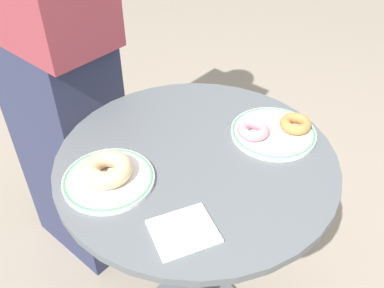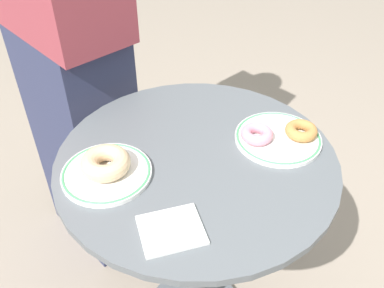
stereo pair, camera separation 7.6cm
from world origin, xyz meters
The scene contains 8 objects.
cafe_table centered at (0.00, 0.00, 0.49)m, with size 0.64×0.64×0.70m.
plate_left centered at (-0.20, -0.04, 0.71)m, with size 0.19×0.19×0.01m.
plate_right centered at (0.20, 0.04, 0.71)m, with size 0.20×0.20×0.01m.
donut_glazed centered at (-0.20, -0.04, 0.73)m, with size 0.11×0.11×0.04m, color #E0B789.
donut_old_fashioned centered at (0.25, 0.04, 0.73)m, with size 0.08×0.08×0.03m, color #BC7F42.
donut_pink_frosted centered at (0.14, 0.04, 0.73)m, with size 0.08×0.08×0.03m, color pink.
paper_napkin centered at (-0.07, -0.20, 0.71)m, with size 0.12×0.10×0.01m, color white.
person_figure centered at (-0.33, 0.43, 0.79)m, with size 0.43×0.46×1.62m.
Camera 1 is at (-0.16, -0.70, 1.32)m, focal length 39.26 mm.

